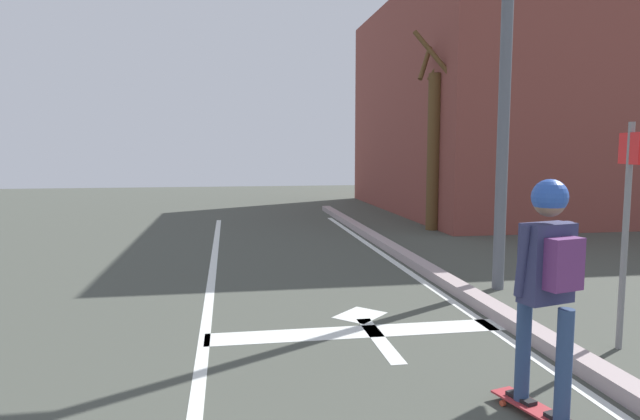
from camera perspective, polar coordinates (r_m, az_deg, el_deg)
lane_line_center at (r=5.87m, az=-11.81°, el=-13.35°), size 0.12×20.00×0.01m
lane_line_curbside at (r=6.51m, az=17.23°, el=-11.53°), size 0.12×20.00×0.01m
stop_bar at (r=6.16m, az=3.90°, el=-12.29°), size 3.25×0.40×0.01m
lane_arrow_stem at (r=5.96m, az=6.06°, el=-12.96°), size 0.16×1.40×0.01m
lane_arrow_head at (r=6.74m, az=4.11°, el=-10.64°), size 0.71×0.71×0.01m
curb_strip at (r=6.61m, az=19.22°, el=-10.74°), size 0.24×24.00×0.14m
skateboard at (r=4.60m, az=21.55°, el=-18.63°), size 0.40×0.85×0.07m
skater at (r=4.25m, az=22.30°, el=-5.34°), size 0.45×0.62×1.68m
traffic_signal_mast at (r=7.76m, az=10.37°, el=17.37°), size 5.09×0.34×5.01m
street_sign_post at (r=6.11m, az=28.87°, el=0.68°), size 0.16×0.43×2.22m
roadside_tree at (r=13.76m, az=11.55°, el=6.70°), size 1.14×1.13×4.72m
building_block at (r=20.09m, az=24.40°, el=9.42°), size 12.15×9.93×6.52m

